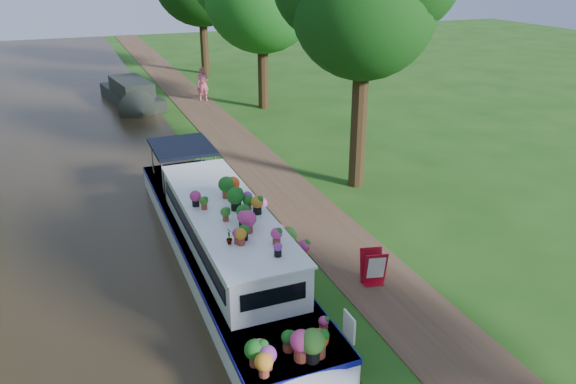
{
  "coord_description": "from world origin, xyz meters",
  "views": [
    {
      "loc": [
        -5.53,
        -13.68,
        7.64
      ],
      "look_at": [
        0.1,
        0.4,
        1.3
      ],
      "focal_mm": 35.0,
      "sensor_mm": 36.0,
      "label": 1
    }
  ],
  "objects_px": {
    "second_boat": "(132,94)",
    "pedestrian_pink": "(203,84)",
    "sandwich_board": "(373,269)",
    "plant_boat": "(227,244)"
  },
  "relations": [
    {
      "from": "second_boat",
      "to": "pedestrian_pink",
      "type": "relative_size",
      "value": 3.89
    },
    {
      "from": "plant_boat",
      "to": "sandwich_board",
      "type": "xyz_separation_m",
      "value": [
        3.26,
        -1.87,
        -0.41
      ]
    },
    {
      "from": "second_boat",
      "to": "pedestrian_pink",
      "type": "bearing_deg",
      "value": -17.65
    },
    {
      "from": "plant_boat",
      "to": "pedestrian_pink",
      "type": "height_order",
      "value": "plant_boat"
    },
    {
      "from": "second_boat",
      "to": "pedestrian_pink",
      "type": "distance_m",
      "value": 4.0
    },
    {
      "from": "sandwich_board",
      "to": "second_boat",
      "type": "bearing_deg",
      "value": 111.06
    },
    {
      "from": "plant_boat",
      "to": "second_boat",
      "type": "relative_size",
      "value": 1.82
    },
    {
      "from": "plant_boat",
      "to": "sandwich_board",
      "type": "bearing_deg",
      "value": -29.92
    },
    {
      "from": "plant_boat",
      "to": "sandwich_board",
      "type": "height_order",
      "value": "plant_boat"
    },
    {
      "from": "sandwich_board",
      "to": "pedestrian_pink",
      "type": "xyz_separation_m",
      "value": [
        0.81,
        20.91,
        0.55
      ]
    }
  ]
}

